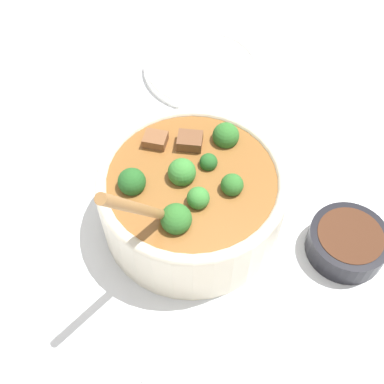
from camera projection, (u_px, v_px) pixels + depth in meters
ground_plane at (192, 219)px, 0.71m from camera, size 4.00×4.00×0.00m
stew_bowl at (192, 195)px, 0.66m from camera, size 0.29×0.25×0.26m
condiment_bowl at (347, 242)px, 0.66m from camera, size 0.11×0.11×0.04m
empty_plate at (203, 67)px, 0.89m from camera, size 0.22×0.22×0.02m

